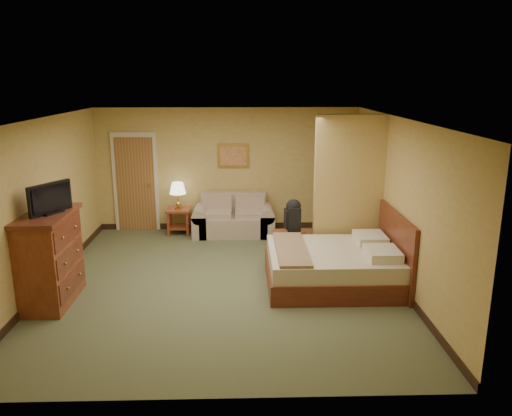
{
  "coord_description": "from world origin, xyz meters",
  "views": [
    {
      "loc": [
        0.3,
        -7.46,
        3.18
      ],
      "look_at": [
        0.53,
        0.6,
        1.08
      ],
      "focal_mm": 35.0,
      "sensor_mm": 36.0,
      "label": 1
    }
  ],
  "objects_px": {
    "dresser": "(49,258)",
    "bed": "(338,265)",
    "coffee_table": "(294,242)",
    "loveseat": "(234,221)"
  },
  "relations": [
    {
      "from": "loveseat",
      "to": "coffee_table",
      "type": "xyz_separation_m",
      "value": [
        1.1,
        -1.53,
        0.06
      ]
    },
    {
      "from": "coffee_table",
      "to": "dresser",
      "type": "xyz_separation_m",
      "value": [
        -3.7,
        -1.67,
        0.35
      ]
    },
    {
      "from": "dresser",
      "to": "bed",
      "type": "xyz_separation_m",
      "value": [
        4.29,
        0.53,
        -0.36
      ]
    },
    {
      "from": "loveseat",
      "to": "bed",
      "type": "height_order",
      "value": "bed"
    },
    {
      "from": "coffee_table",
      "to": "bed",
      "type": "distance_m",
      "value": 1.28
    },
    {
      "from": "bed",
      "to": "loveseat",
      "type": "bearing_deg",
      "value": 122.37
    },
    {
      "from": "coffee_table",
      "to": "loveseat",
      "type": "bearing_deg",
      "value": 125.73
    },
    {
      "from": "dresser",
      "to": "bed",
      "type": "height_order",
      "value": "dresser"
    },
    {
      "from": "coffee_table",
      "to": "dresser",
      "type": "height_order",
      "value": "dresser"
    },
    {
      "from": "loveseat",
      "to": "coffee_table",
      "type": "height_order",
      "value": "loveseat"
    }
  ]
}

